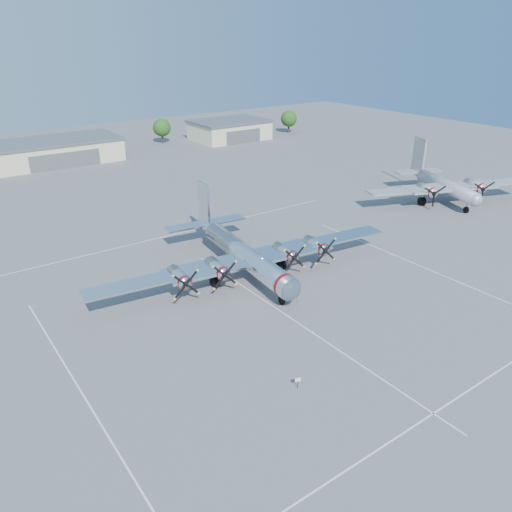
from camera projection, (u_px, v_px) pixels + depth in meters
ground at (268, 303)px, 56.08m from camera, size 260.00×260.00×0.00m
parking_lines at (277, 309)px, 54.78m from camera, size 60.00×50.08×0.01m
hangar_center at (56, 151)px, 115.71m from camera, size 28.60×14.60×5.40m
hangar_east at (230, 130)px, 141.27m from camera, size 20.60×14.60×5.40m
tree_east at (162, 128)px, 135.54m from camera, size 4.80×4.80×6.64m
tree_far_east at (289, 119)px, 149.85m from camera, size 4.80×4.80×6.64m
main_bomber_b29 at (243, 272)px, 63.27m from camera, size 42.68×31.60×8.81m
twin_engine_east at (441, 201)px, 90.31m from camera, size 36.51×31.47×9.73m
info_placard at (298, 381)px, 42.40m from camera, size 0.51×0.20×1.00m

